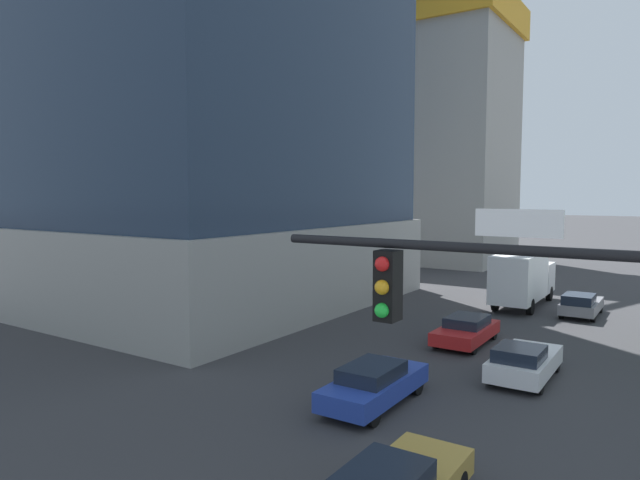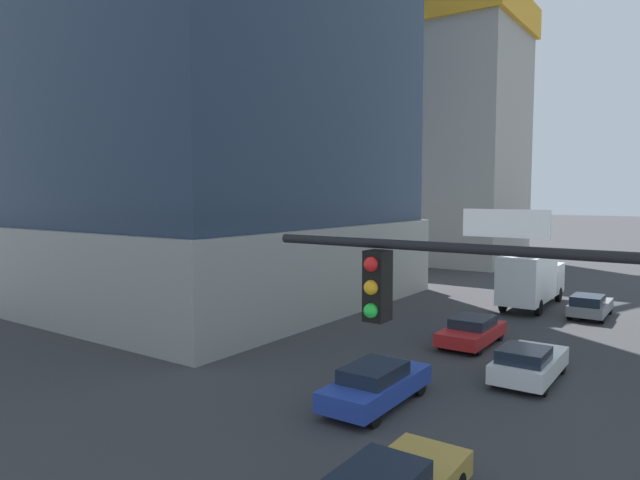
% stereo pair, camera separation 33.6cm
% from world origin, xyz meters
% --- Properties ---
extents(construction_building, '(15.56, 22.88, 32.81)m').
position_xyz_m(construction_building, '(-15.90, 51.67, 14.44)').
color(construction_building, '#9E9B93').
rests_on(construction_building, ground).
extents(traffic_light_pole, '(5.60, 0.48, 6.78)m').
position_xyz_m(traffic_light_pole, '(5.18, 3.04, 4.75)').
color(traffic_light_pole, black).
rests_on(traffic_light_pole, sidewalk).
extents(car_blue, '(1.84, 4.76, 1.40)m').
position_xyz_m(car_blue, '(-1.76, 11.78, 0.72)').
color(car_blue, '#233D9E').
rests_on(car_blue, ground).
extents(car_red, '(1.95, 4.42, 1.29)m').
position_xyz_m(car_red, '(-1.76, 20.96, 0.65)').
color(car_red, red).
rests_on(car_red, ground).
extents(car_white, '(1.93, 4.34, 1.41)m').
position_xyz_m(car_white, '(1.77, 17.16, 0.69)').
color(car_white, silver).
rests_on(car_white, ground).
extents(car_gray, '(1.85, 4.25, 1.39)m').
position_xyz_m(car_gray, '(1.77, 30.35, 0.70)').
color(car_gray, slate).
rests_on(car_gray, ground).
extents(box_truck, '(2.32, 7.67, 3.39)m').
position_xyz_m(box_truck, '(-1.76, 31.38, 1.85)').
color(box_truck, silver).
rests_on(box_truck, ground).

